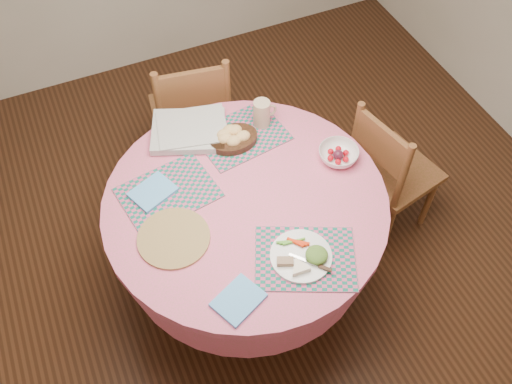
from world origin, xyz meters
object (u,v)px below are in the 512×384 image
(chair_right, at_px, (389,170))
(latte_mug, at_px, (262,113))
(dining_table, at_px, (246,226))
(fruit_bowl, at_px, (338,155))
(dinner_plate, at_px, (304,255))
(bread_bowl, at_px, (233,137))
(wicker_trivet, at_px, (174,238))
(chair_back, at_px, (193,115))

(chair_right, distance_m, latte_mug, 0.76)
(dining_table, xyz_separation_m, latte_mug, (0.25, 0.39, 0.27))
(dining_table, relative_size, fruit_bowl, 6.12)
(dinner_plate, bearing_deg, bread_bowl, 91.31)
(dining_table, distance_m, wicker_trivet, 0.41)
(dining_table, distance_m, chair_right, 0.85)
(wicker_trivet, distance_m, dinner_plate, 0.53)
(chair_back, relative_size, latte_mug, 6.83)
(wicker_trivet, relative_size, fruit_bowl, 1.48)
(bread_bowl, xyz_separation_m, latte_mug, (0.17, 0.05, 0.04))
(chair_right, bearing_deg, chair_back, 33.95)
(chair_right, relative_size, bread_bowl, 3.76)
(chair_right, height_order, bread_bowl, chair_right)
(dining_table, distance_m, chair_back, 0.85)
(fruit_bowl, bearing_deg, chair_right, 5.83)
(chair_back, bearing_deg, dining_table, 96.16)
(wicker_trivet, bearing_deg, chair_back, 66.83)
(dining_table, distance_m, latte_mug, 0.53)
(dinner_plate, distance_m, fruit_bowl, 0.56)
(dinner_plate, bearing_deg, latte_mug, 78.10)
(chair_right, bearing_deg, fruit_bowl, 83.51)
(wicker_trivet, xyz_separation_m, bread_bowl, (0.43, 0.40, 0.03))
(chair_right, distance_m, chair_back, 1.10)
(dining_table, relative_size, latte_mug, 9.18)
(dining_table, bearing_deg, fruit_bowl, 5.42)
(chair_back, bearing_deg, dinner_plate, 101.56)
(dining_table, relative_size, wicker_trivet, 4.13)
(dinner_plate, bearing_deg, chair_back, 92.53)
(dining_table, xyz_separation_m, dinner_plate, (0.10, -0.36, 0.22))
(bread_bowl, relative_size, fruit_bowl, 1.13)
(chair_back, bearing_deg, wicker_trivet, 75.86)
(bread_bowl, distance_m, latte_mug, 0.19)
(fruit_bowl, bearing_deg, latte_mug, 123.39)
(chair_right, height_order, latte_mug, latte_mug)
(bread_bowl, bearing_deg, chair_right, -18.21)
(dinner_plate, xyz_separation_m, bread_bowl, (-0.02, 0.69, 0.02))
(chair_right, height_order, dinner_plate, chair_right)
(latte_mug, bearing_deg, bread_bowl, -162.89)
(dinner_plate, xyz_separation_m, latte_mug, (0.16, 0.75, 0.05))
(latte_mug, distance_m, fruit_bowl, 0.41)
(chair_right, relative_size, wicker_trivet, 2.88)
(dinner_plate, height_order, fruit_bowl, dinner_plate)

